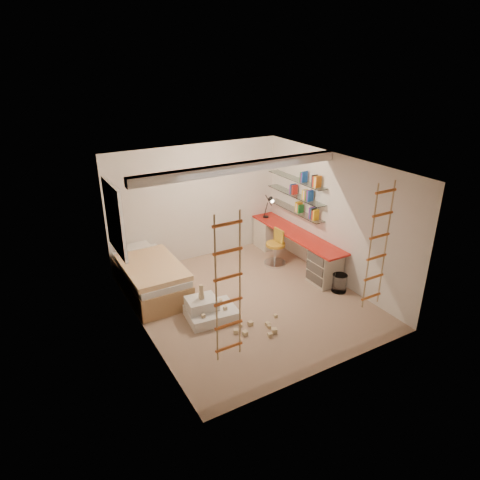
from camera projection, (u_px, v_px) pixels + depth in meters
floor at (248, 301)px, 8.16m from camera, size 4.50×4.50×0.00m
ceiling_beam at (240, 167)px, 7.39m from camera, size 4.00×0.18×0.16m
window_frame at (114, 219)px, 7.83m from camera, size 0.06×1.15×1.35m
window_blind at (117, 218)px, 7.85m from camera, size 0.02×1.00×1.20m
rope_ladder_left at (228, 290)px, 5.54m from camera, size 0.41×0.04×2.13m
rope_ladder_right at (378, 247)px, 6.77m from camera, size 0.41×0.04×2.13m
waste_bin at (339, 283)px, 8.41m from camera, size 0.29×0.29×0.36m
desk at (295, 247)px, 9.46m from camera, size 0.56×2.80×0.75m
shelves at (296, 195)px, 9.31m from camera, size 0.25×1.80×0.71m
bed at (151, 277)px, 8.33m from camera, size 1.02×2.00×0.69m
task_lamp at (270, 204)px, 9.91m from camera, size 0.14×0.36×0.57m
swivel_chair at (276, 252)px, 9.46m from camera, size 0.50×0.50×0.83m
play_platform at (209, 310)px, 7.57m from camera, size 0.92×0.75×0.38m
toy_blocks at (238, 316)px, 7.37m from camera, size 1.30×1.17×0.65m
books at (296, 190)px, 9.27m from camera, size 0.14×0.70×0.92m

